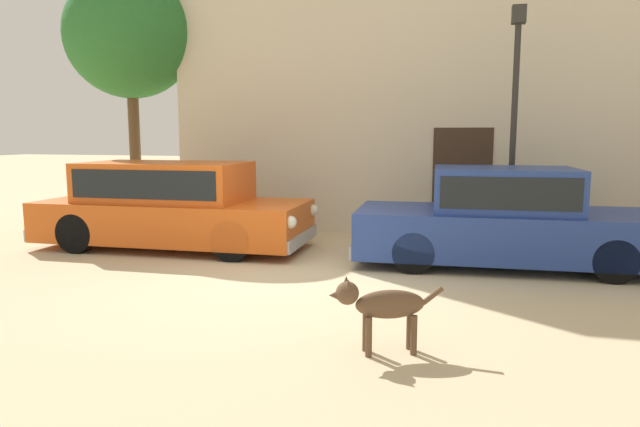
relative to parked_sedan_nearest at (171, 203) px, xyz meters
The scene contains 7 objects.
ground_plane 3.10m from the parked_sedan_nearest, 32.34° to the right, with size 80.00×80.00×0.00m, color #CCB78E.
parked_sedan_nearest is the anchor object (origin of this frame).
parked_sedan_second 5.57m from the parked_sedan_nearest, ahead, with size 4.64×1.94×1.48m.
apartment_block 9.67m from the parked_sedan_nearest, 35.28° to the left, with size 16.90×6.04×7.98m.
stray_dog_spotted 5.81m from the parked_sedan_nearest, 42.66° to the right, with size 1.02×0.46×0.72m.
street_lamp 6.08m from the parked_sedan_nearest, 10.75° to the left, with size 0.22×0.22×4.02m.
acacia_tree_left 4.59m from the parked_sedan_nearest, 132.37° to the left, with size 2.85×2.56×5.46m.
Camera 1 is at (2.44, -7.23, 1.98)m, focal length 31.77 mm.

